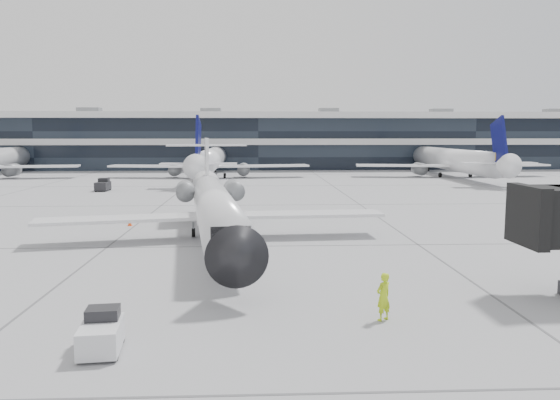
{
  "coord_description": "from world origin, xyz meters",
  "views": [
    {
      "loc": [
        -0.53,
        -34.36,
        7.24
      ],
      "look_at": [
        1.14,
        3.1,
        2.6
      ],
      "focal_mm": 35.0,
      "sensor_mm": 36.0,
      "label": 1
    }
  ],
  "objects": [
    {
      "name": "ramp_worker",
      "position": [
        4.37,
        -14.12,
        0.94
      ],
      "size": [
        0.82,
        0.76,
        1.89
      ],
      "primitive_type": "imported",
      "rotation": [
        0.0,
        0.0,
        3.73
      ],
      "color": "#B4DB17",
      "rests_on": "ground"
    },
    {
      "name": "terminal",
      "position": [
        0.0,
        82.0,
        5.0
      ],
      "size": [
        170.0,
        22.0,
        10.0
      ],
      "primitive_type": "cube",
      "color": "black",
      "rests_on": "ground"
    },
    {
      "name": "bg_jet_right",
      "position": [
        32.0,
        55.0,
        0.0
      ],
      "size": [
        32.0,
        40.0,
        9.6
      ],
      "primitive_type": null,
      "color": "white",
      "rests_on": "ground"
    },
    {
      "name": "far_tug",
      "position": [
        -19.65,
        34.46,
        0.7
      ],
      "size": [
        1.51,
        2.49,
        1.57
      ],
      "rotation": [
        0.0,
        0.0,
        -0.02
      ],
      "color": "black",
      "rests_on": "ground"
    },
    {
      "name": "regional_jet",
      "position": [
        -3.3,
        2.41,
        2.31
      ],
      "size": [
        23.47,
        29.29,
        6.77
      ],
      "rotation": [
        0.0,
        0.0,
        0.13
      ],
      "color": "white",
      "rests_on": "ground"
    },
    {
      "name": "traffic_cone",
      "position": [
        -10.41,
        8.24,
        0.24
      ],
      "size": [
        0.39,
        0.39,
        0.51
      ],
      "rotation": [
        0.0,
        0.0,
        -0.13
      ],
      "color": "#FA440D",
      "rests_on": "ground"
    },
    {
      "name": "baggage_tug",
      "position": [
        -5.69,
        -16.68,
        0.61
      ],
      "size": [
        1.49,
        2.27,
        1.37
      ],
      "rotation": [
        0.0,
        0.0,
        0.11
      ],
      "color": "silver",
      "rests_on": "ground"
    },
    {
      "name": "ground",
      "position": [
        0.0,
        0.0,
        0.0
      ],
      "size": [
        220.0,
        220.0,
        0.0
      ],
      "primitive_type": "plane",
      "color": "gray",
      "rests_on": "ground"
    },
    {
      "name": "bg_jet_center",
      "position": [
        -8.0,
        55.0,
        0.0
      ],
      "size": [
        32.0,
        40.0,
        9.6
      ],
      "primitive_type": null,
      "color": "white",
      "rests_on": "ground"
    }
  ]
}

